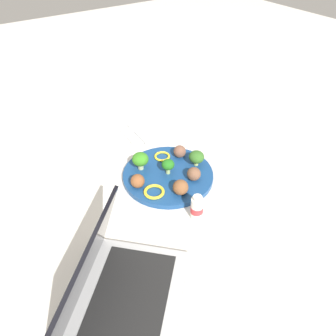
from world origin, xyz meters
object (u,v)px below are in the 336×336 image
object	(u,v)px
pepper_ring_near_rim	(162,156)
knife	(137,132)
plate	(168,175)
meatball_back_left	(180,151)
broccoli_floret_far_rim	(168,166)
yogurt_bottle	(197,208)
fork	(128,135)
broccoli_floret_near_rim	(197,157)
meatball_center	(194,174)
meatball_mid_left	(138,181)
broccoli_floret_mid_left	(140,160)
meatball_mid_right	(181,187)
napkin	(133,136)
pepper_ring_back_right	(154,192)
laptop	(115,300)

from	to	relation	value
pepper_ring_near_rim	knife	world-z (taller)	pepper_ring_near_rim
plate	meatball_back_left	size ratio (longest dim) A/B	6.93
knife	broccoli_floret_far_rim	bearing A→B (deg)	170.83
broccoli_floret_far_rim	pepper_ring_near_rim	bearing A→B (deg)	-21.77
knife	yogurt_bottle	bearing A→B (deg)	170.98
broccoli_floret_far_rim	fork	xyz separation A→B (m)	(0.27, -0.01, -0.04)
broccoli_floret_near_rim	fork	xyz separation A→B (m)	(0.29, 0.09, -0.04)
meatball_center	meatball_mid_left	bearing A→B (deg)	66.37
broccoli_floret_mid_left	knife	bearing A→B (deg)	-26.46
pepper_ring_near_rim	meatball_mid_right	bearing A→B (deg)	163.59
broccoli_floret_mid_left	yogurt_bottle	distance (m)	0.25
meatball_center	napkin	size ratio (longest dim) A/B	0.25
meatball_mid_left	plate	bearing A→B (deg)	-90.20
meatball_mid_left	pepper_ring_near_rim	world-z (taller)	meatball_mid_left
napkin	yogurt_bottle	world-z (taller)	yogurt_bottle
meatball_mid_left	meatball_center	world-z (taller)	same
pepper_ring_back_right	fork	bearing A→B (deg)	-15.41
meatball_center	laptop	distance (m)	0.44
yogurt_bottle	pepper_ring_near_rim	bearing A→B (deg)	-12.95
broccoli_floret_far_rim	plate	bearing A→B (deg)	-47.13
plate	napkin	distance (m)	0.26
plate	fork	world-z (taller)	plate
plate	laptop	bearing A→B (deg)	131.36
napkin	fork	distance (m)	0.02
plate	meatball_mid_right	world-z (taller)	meatball_mid_right
pepper_ring_near_rim	napkin	world-z (taller)	pepper_ring_near_rim
meatball_mid_right	yogurt_bottle	distance (m)	0.09
fork	broccoli_floret_near_rim	bearing A→B (deg)	-162.26
yogurt_bottle	laptop	distance (m)	0.32
pepper_ring_back_right	knife	size ratio (longest dim) A/B	0.42
pepper_ring_back_right	meatball_mid_left	bearing A→B (deg)	25.23
broccoli_floret_mid_left	fork	bearing A→B (deg)	-17.27
meatball_center	knife	size ratio (longest dim) A/B	0.29
broccoli_floret_near_rim	broccoli_floret_far_rim	bearing A→B (deg)	81.51
pepper_ring_near_rim	knife	xyz separation A→B (m)	(0.19, -0.01, -0.01)
laptop	meatball_back_left	bearing A→B (deg)	-50.37
plate	broccoli_floret_mid_left	bearing A→B (deg)	41.35
broccoli_floret_far_rim	knife	size ratio (longest dim) A/B	0.34
knife	broccoli_floret_mid_left	bearing A→B (deg)	153.54
meatball_mid_right	fork	world-z (taller)	meatball_mid_right
meatball_mid_right	napkin	distance (m)	0.36
broccoli_floret_far_rim	meatball_back_left	bearing A→B (deg)	-58.24
meatball_center	pepper_ring_back_right	world-z (taller)	meatball_center
pepper_ring_near_rim	knife	distance (m)	0.19
knife	laptop	world-z (taller)	laptop
plate	fork	distance (m)	0.27
meatball_center	yogurt_bottle	size ratio (longest dim) A/B	0.55
meatball_mid_left	pepper_ring_near_rim	size ratio (longest dim) A/B	0.80
broccoli_floret_far_rim	meatball_back_left	size ratio (longest dim) A/B	1.22
meatball_mid_left	meatball_mid_right	world-z (taller)	meatball_mid_right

